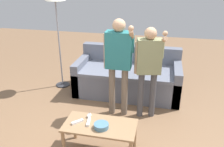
# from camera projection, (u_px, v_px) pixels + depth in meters

# --- Properties ---
(ground_plane) EXTENTS (12.00, 12.00, 0.00)m
(ground_plane) POSITION_uv_depth(u_px,v_px,m) (108.00, 139.00, 3.38)
(ground_plane) COLOR brown
(couch) EXTENTS (1.95, 0.95, 0.84)m
(couch) POSITION_uv_depth(u_px,v_px,m) (128.00, 77.00, 4.60)
(couch) COLOR slate
(couch) RESTS_ON ground
(coffee_table) EXTENTS (0.92, 0.46, 0.43)m
(coffee_table) POSITION_uv_depth(u_px,v_px,m) (100.00, 129.00, 3.00)
(coffee_table) COLOR #997551
(coffee_table) RESTS_ON ground
(snack_bowl) EXTENTS (0.18, 0.18, 0.06)m
(snack_bowl) POSITION_uv_depth(u_px,v_px,m) (101.00, 126.00, 2.91)
(snack_bowl) COLOR teal
(snack_bowl) RESTS_ON coffee_table
(game_remote_nunchuk) EXTENTS (0.06, 0.09, 0.05)m
(game_remote_nunchuk) POSITION_uv_depth(u_px,v_px,m) (89.00, 115.00, 3.13)
(game_remote_nunchuk) COLOR white
(game_remote_nunchuk) RESTS_ON coffee_table
(floor_lamp) EXTENTS (0.38, 0.38, 1.93)m
(floor_lamp) POSITION_uv_depth(u_px,v_px,m) (55.00, 1.00, 4.30)
(floor_lamp) COLOR #2D2D33
(floor_lamp) RESTS_ON ground
(player_right) EXTENTS (0.46, 0.28, 1.47)m
(player_right) POSITION_uv_depth(u_px,v_px,m) (149.00, 63.00, 3.57)
(player_right) COLOR #47474C
(player_right) RESTS_ON ground
(player_center) EXTENTS (0.47, 0.31, 1.58)m
(player_center) POSITION_uv_depth(u_px,v_px,m) (119.00, 57.00, 3.60)
(player_center) COLOR #756656
(player_center) RESTS_ON ground
(game_remote_wand_near) EXTENTS (0.06, 0.17, 0.03)m
(game_remote_wand_near) POSITION_uv_depth(u_px,v_px,m) (89.00, 122.00, 3.01)
(game_remote_wand_near) COLOR white
(game_remote_wand_near) RESTS_ON coffee_table
(game_remote_wand_far) EXTENTS (0.14, 0.14, 0.03)m
(game_remote_wand_far) POSITION_uv_depth(u_px,v_px,m) (77.00, 122.00, 3.01)
(game_remote_wand_far) COLOR white
(game_remote_wand_far) RESTS_ON coffee_table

